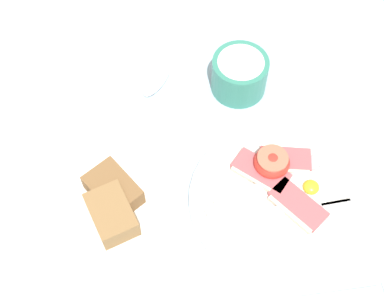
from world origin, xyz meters
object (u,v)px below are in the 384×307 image
object	(u,v)px
fork_on_cloth	(366,292)
sugar_cup	(240,74)
breakfast_plate	(277,195)
teaspoon_by_saucer	(148,93)
bread_plate	(113,208)

from	to	relation	value
fork_on_cloth	sugar_cup	bearing A→B (deg)	106.75
breakfast_plate	sugar_cup	distance (m)	0.20
breakfast_plate	teaspoon_by_saucer	xyz separation A→B (m)	(-0.18, 0.19, -0.01)
bread_plate	sugar_cup	distance (m)	0.29
bread_plate	sugar_cup	xyz separation A→B (m)	(0.19, 0.21, 0.02)
sugar_cup	teaspoon_by_saucer	bearing A→B (deg)	-176.77
teaspoon_by_saucer	sugar_cup	bearing A→B (deg)	-54.48
teaspoon_by_saucer	bread_plate	bearing A→B (deg)	-161.56
breakfast_plate	fork_on_cloth	size ratio (longest dim) A/B	1.31
bread_plate	teaspoon_by_saucer	size ratio (longest dim) A/B	1.03
bread_plate	teaspoon_by_saucer	bearing A→B (deg)	76.14
sugar_cup	fork_on_cloth	size ratio (longest dim) A/B	0.47
teaspoon_by_saucer	fork_on_cloth	world-z (taller)	teaspoon_by_saucer
breakfast_plate	sugar_cup	xyz separation A→B (m)	(-0.03, 0.20, 0.02)
bread_plate	breakfast_plate	bearing A→B (deg)	2.28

